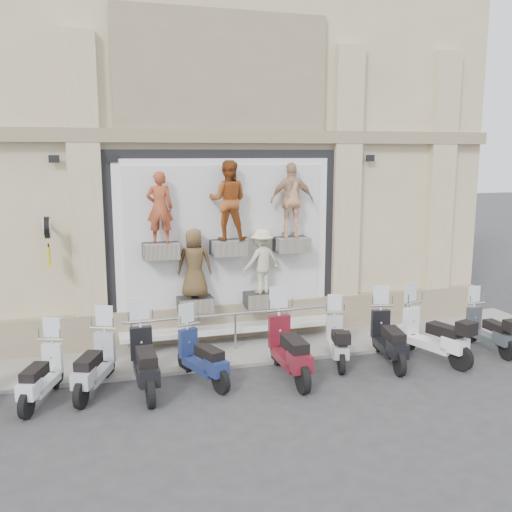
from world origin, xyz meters
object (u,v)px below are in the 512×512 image
object	(u,v)px
scooter_e	(202,347)
scooter_h	(389,328)
scooter_b	(40,365)
scooter_g	(338,332)
scooter_f	(289,337)
scooter_i	(433,325)
guard_rail	(235,332)
scooter_d	(145,349)
scooter_c	(94,354)
clock_sign_bracket	(48,235)
scooter_j	(489,321)

from	to	relation	value
scooter_e	scooter_h	size ratio (longest dim) A/B	0.94
scooter_b	scooter_g	xyz separation A→B (m)	(5.97, 0.27, -0.02)
scooter_f	scooter_h	bearing A→B (deg)	4.70
scooter_b	scooter_i	bearing A→B (deg)	18.23
scooter_f	scooter_b	bearing A→B (deg)	178.17
guard_rail	scooter_d	distance (m)	2.73
scooter_b	scooter_i	world-z (taller)	scooter_i
scooter_e	scooter_g	distance (m)	3.00
guard_rail	scooter_i	bearing A→B (deg)	-23.78
scooter_b	scooter_f	bearing A→B (deg)	16.89
scooter_c	scooter_d	distance (m)	0.94
clock_sign_bracket	scooter_d	bearing A→B (deg)	-50.32
scooter_f	scooter_i	world-z (taller)	scooter_f
guard_rail	scooter_j	distance (m)	5.79
scooter_f	scooter_g	distance (m)	1.38
scooter_b	scooter_e	world-z (taller)	scooter_e
scooter_i	scooter_c	bearing A→B (deg)	158.73
guard_rail	scooter_e	size ratio (longest dim) A/B	2.78
scooter_d	scooter_h	xyz separation A→B (m)	(5.16, -0.03, -0.05)
scooter_b	scooter_g	bearing A→B (deg)	22.10
scooter_h	scooter_f	bearing A→B (deg)	-165.19
clock_sign_bracket	scooter_g	world-z (taller)	clock_sign_bracket
guard_rail	scooter_j	xyz separation A→B (m)	(5.56, -1.58, 0.23)
scooter_f	scooter_g	bearing A→B (deg)	21.56
scooter_c	scooter_d	bearing A→B (deg)	9.02
scooter_e	scooter_j	xyz separation A→B (m)	(6.63, -0.07, -0.04)
scooter_e	scooter_h	world-z (taller)	scooter_h
scooter_e	scooter_j	bearing A→B (deg)	-20.37
guard_rail	scooter_c	bearing A→B (deg)	-155.91
scooter_h	scooter_b	bearing A→B (deg)	-169.55
scooter_f	scooter_g	size ratio (longest dim) A/B	1.25
scooter_e	scooter_h	distance (m)	4.05
clock_sign_bracket	scooter_i	world-z (taller)	clock_sign_bracket
scooter_i	scooter_e	bearing A→B (deg)	158.94
scooter_d	scooter_h	world-z (taller)	scooter_d
clock_sign_bracket	scooter_h	xyz separation A→B (m)	(6.88, -2.10, -2.01)
clock_sign_bracket	scooter_e	world-z (taller)	clock_sign_bracket
clock_sign_bracket	scooter_f	xyz separation A→B (m)	(4.55, -2.25, -1.93)
scooter_i	scooter_d	bearing A→B (deg)	160.25
scooter_f	guard_rail	bearing A→B (deg)	110.81
scooter_f	scooter_j	size ratio (longest dim) A/B	1.25
scooter_c	scooter_j	bearing A→B (deg)	20.71
scooter_g	scooter_c	bearing A→B (deg)	-162.34
guard_rail	scooter_b	world-z (taller)	scooter_b
scooter_d	clock_sign_bracket	bearing A→B (deg)	128.99
clock_sign_bracket	guard_rail	bearing A→B (deg)	-6.84
scooter_d	scooter_i	bearing A→B (deg)	-2.12
scooter_f	scooter_g	world-z (taller)	scooter_f
scooter_e	clock_sign_bracket	bearing A→B (deg)	125.29
scooter_b	scooter_d	size ratio (longest dim) A/B	0.86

